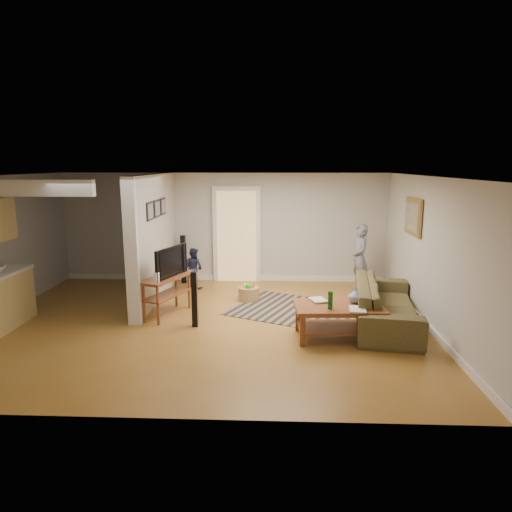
# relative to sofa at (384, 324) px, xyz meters

# --- Properties ---
(ground) EXTENTS (7.50, 7.50, 0.00)m
(ground) POSITION_rel_sofa_xyz_m (-3.08, -0.09, 0.00)
(ground) COLOR brown
(ground) RESTS_ON ground
(room_shell) EXTENTS (7.54, 6.02, 2.52)m
(room_shell) POSITION_rel_sofa_xyz_m (-4.14, 0.33, 1.46)
(room_shell) COLOR beige
(room_shell) RESTS_ON ground
(area_rug) EXTENTS (2.94, 2.62, 0.01)m
(area_rug) POSITION_rel_sofa_xyz_m (-1.43, 0.67, 0.01)
(area_rug) COLOR black
(area_rug) RESTS_ON ground
(sofa) EXTENTS (1.35, 2.63, 0.73)m
(sofa) POSITION_rel_sofa_xyz_m (0.00, 0.00, 0.00)
(sofa) COLOR #453922
(sofa) RESTS_ON ground
(coffee_table) EXTENTS (1.41, 0.87, 0.81)m
(coffee_table) POSITION_rel_sofa_xyz_m (-0.87, -0.66, 0.42)
(coffee_table) COLOR brown
(coffee_table) RESTS_ON ground
(tv_console) EXTENTS (0.82, 1.24, 1.00)m
(tv_console) POSITION_rel_sofa_xyz_m (-3.82, 0.29, 0.67)
(tv_console) COLOR brown
(tv_console) RESTS_ON ground
(speaker_left) EXTENTS (0.10, 0.10, 0.95)m
(speaker_left) POSITION_rel_sofa_xyz_m (-3.23, -0.25, 0.47)
(speaker_left) COLOR black
(speaker_left) RESTS_ON ground
(speaker_right) EXTENTS (0.11, 0.11, 1.11)m
(speaker_right) POSITION_rel_sofa_xyz_m (-3.98, 2.61, 0.55)
(speaker_right) COLOR black
(speaker_right) RESTS_ON ground
(toy_basket) EXTENTS (0.42, 0.42, 0.37)m
(toy_basket) POSITION_rel_sofa_xyz_m (-2.41, 1.28, 0.15)
(toy_basket) COLOR #A18445
(toy_basket) RESTS_ON ground
(child) EXTENTS (0.40, 0.56, 1.44)m
(child) POSITION_rel_sofa_xyz_m (-0.08, 2.10, 0.00)
(child) COLOR gray
(child) RESTS_ON ground
(toddler) EXTENTS (0.55, 0.52, 0.90)m
(toddler) POSITION_rel_sofa_xyz_m (-3.68, 2.16, 0.00)
(toddler) COLOR #1E223F
(toddler) RESTS_ON ground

